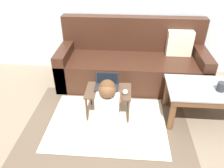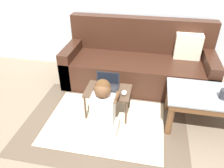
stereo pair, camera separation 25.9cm
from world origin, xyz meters
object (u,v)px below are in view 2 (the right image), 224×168
at_px(laptop, 107,85).
at_px(couch, 138,64).
at_px(laptop_desk, 108,93).
at_px(computer_mouse, 124,93).
at_px(coffee_table, 211,100).
at_px(person_seated, 103,111).
at_px(cup_on_table, 224,94).

bearing_deg(laptop, couch, 67.88).
height_order(laptop_desk, computer_mouse, computer_mouse).
bearing_deg(laptop, coffee_table, -1.91).
distance_m(couch, coffee_table, 1.19).
bearing_deg(laptop_desk, person_seated, -86.21).
xyz_separation_m(couch, cup_on_table, (0.97, -0.85, 0.18)).
bearing_deg(computer_mouse, laptop_desk, 167.92).
relative_size(laptop_desk, person_seated, 0.76).
xyz_separation_m(laptop_desk, laptop, (-0.02, 0.05, 0.08)).
distance_m(laptop, cup_on_table, 1.28).
distance_m(couch, person_seated, 1.20).
relative_size(couch, laptop_desk, 3.93).
distance_m(laptop_desk, cup_on_table, 1.27).
relative_size(laptop, cup_on_table, 2.85).
xyz_separation_m(laptop_desk, person_seated, (0.02, -0.35, 0.02)).
bearing_deg(couch, laptop, -112.12).
distance_m(computer_mouse, cup_on_table, 1.06).
height_order(laptop_desk, cup_on_table, cup_on_table).
bearing_deg(coffee_table, computer_mouse, -176.55).
relative_size(laptop, person_seated, 0.41).
distance_m(couch, cup_on_table, 1.30).
bearing_deg(computer_mouse, laptop, 156.40).
distance_m(computer_mouse, person_seated, 0.36).
relative_size(person_seated, cup_on_table, 6.99).
height_order(couch, person_seated, couch).
relative_size(couch, coffee_table, 2.20).
xyz_separation_m(laptop, person_seated, (0.05, -0.41, -0.06)).
bearing_deg(laptop_desk, computer_mouse, -12.08).
bearing_deg(coffee_table, cup_on_table, -29.00).
bearing_deg(coffee_table, couch, 137.47).
distance_m(coffee_table, cup_on_table, 0.16).
height_order(coffee_table, laptop_desk, coffee_table).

